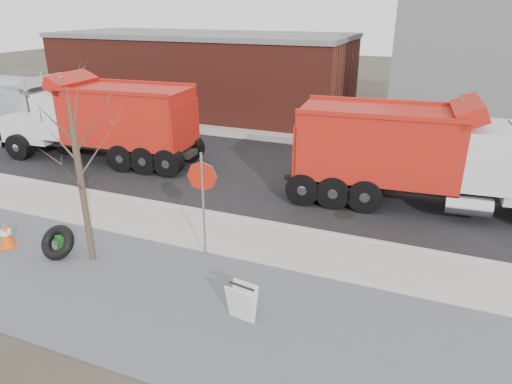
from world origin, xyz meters
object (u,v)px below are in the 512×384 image
at_px(fire_hydrant, 60,241).
at_px(sandwich_board, 242,302).
at_px(dump_truck_red_b, 104,119).
at_px(dump_truck_red_a, 416,153).
at_px(truck_tire, 58,242).
at_px(dump_truck_grey, 25,108).
at_px(stop_sign, 203,188).

relative_size(fire_hydrant, sandwich_board, 0.88).
height_order(fire_hydrant, dump_truck_red_b, dump_truck_red_b).
xyz_separation_m(sandwich_board, dump_truck_red_b, (-10.81, 8.63, 1.55)).
bearing_deg(dump_truck_red_b, sandwich_board, 136.76).
bearing_deg(sandwich_board, dump_truck_red_b, 149.86).
bearing_deg(dump_truck_red_a, sandwich_board, -114.82).
height_order(truck_tire, dump_truck_red_a, dump_truck_red_a).
xyz_separation_m(fire_hydrant, dump_truck_red_a, (9.47, 7.70, 1.66)).
height_order(truck_tire, dump_truck_red_b, dump_truck_red_b).
bearing_deg(truck_tire, dump_truck_red_b, 119.88).
distance_m(dump_truck_red_b, dump_truck_grey, 6.21).
bearing_deg(fire_hydrant, sandwich_board, -20.61).
bearing_deg(dump_truck_red_a, dump_truck_grey, 171.84).
bearing_deg(fire_hydrant, truck_tire, -70.99).
bearing_deg(truck_tire, sandwich_board, -6.24).
xyz_separation_m(truck_tire, dump_truck_red_b, (-4.57, 7.95, 1.58)).
bearing_deg(truck_tire, stop_sign, 23.12).
relative_size(fire_hydrant, dump_truck_red_a, 0.08).
bearing_deg(dump_truck_red_a, fire_hydrant, -145.99).
distance_m(fire_hydrant, truck_tire, 0.28).
distance_m(sandwich_board, dump_truck_red_a, 9.27).
relative_size(sandwich_board, dump_truck_grey, 0.12).
relative_size(fire_hydrant, dump_truck_red_b, 0.08).
height_order(fire_hydrant, truck_tire, truck_tire).
relative_size(stop_sign, sandwich_board, 3.39).
bearing_deg(stop_sign, dump_truck_grey, 165.29).
relative_size(truck_tire, dump_truck_red_a, 0.11).
bearing_deg(dump_truck_red_b, truck_tire, 115.25).
relative_size(dump_truck_red_a, dump_truck_red_b, 1.04).
height_order(dump_truck_red_b, dump_truck_grey, dump_truck_red_b).
xyz_separation_m(dump_truck_red_a, dump_truck_red_b, (-13.90, 0.03, 0.01)).
relative_size(stop_sign, dump_truck_red_a, 0.32).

